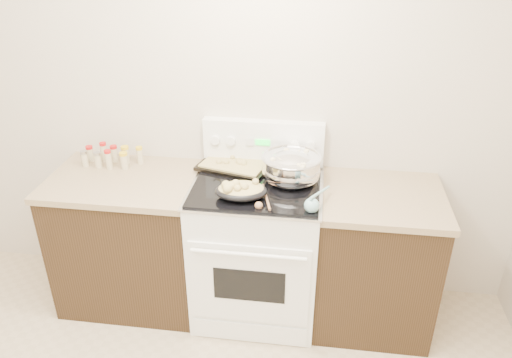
# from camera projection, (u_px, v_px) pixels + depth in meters

# --- Properties ---
(room_shell) EXTENTS (4.10, 3.60, 2.75)m
(room_shell) POSITION_uv_depth(u_px,v_px,m) (65.00, 177.00, 1.39)
(room_shell) COLOR beige
(room_shell) RESTS_ON ground
(counter_left) EXTENTS (0.93, 0.67, 0.92)m
(counter_left) POSITION_uv_depth(u_px,v_px,m) (133.00, 239.00, 3.28)
(counter_left) COLOR black
(counter_left) RESTS_ON ground
(counter_right) EXTENTS (0.73, 0.67, 0.92)m
(counter_right) POSITION_uv_depth(u_px,v_px,m) (374.00, 258.00, 3.10)
(counter_right) COLOR black
(counter_right) RESTS_ON ground
(kitchen_range) EXTENTS (0.78, 0.73, 1.22)m
(kitchen_range) POSITION_uv_depth(u_px,v_px,m) (257.00, 246.00, 3.17)
(kitchen_range) COLOR white
(kitchen_range) RESTS_ON ground
(mixing_bowl) EXTENTS (0.42, 0.42, 0.21)m
(mixing_bowl) POSITION_uv_depth(u_px,v_px,m) (291.00, 168.00, 2.95)
(mixing_bowl) COLOR silver
(mixing_bowl) RESTS_ON kitchen_range
(roasting_pan) EXTENTS (0.32, 0.25, 0.11)m
(roasting_pan) POSITION_uv_depth(u_px,v_px,m) (240.00, 190.00, 2.78)
(roasting_pan) COLOR black
(roasting_pan) RESTS_ON kitchen_range
(baking_sheet) EXTENTS (0.49, 0.40, 0.06)m
(baking_sheet) POSITION_uv_depth(u_px,v_px,m) (235.00, 164.00, 3.14)
(baking_sheet) COLOR black
(baking_sheet) RESTS_ON kitchen_range
(wooden_spoon) EXTENTS (0.09, 0.28, 0.04)m
(wooden_spoon) POSITION_uv_depth(u_px,v_px,m) (262.00, 202.00, 2.74)
(wooden_spoon) COLOR #9D6B47
(wooden_spoon) RESTS_ON kitchen_range
(blue_ladle) EXTENTS (0.14, 0.27, 0.10)m
(blue_ladle) POSITION_uv_depth(u_px,v_px,m) (313.00, 204.00, 2.67)
(blue_ladle) COLOR #79ACB4
(blue_ladle) RESTS_ON kitchen_range
(spice_jars) EXTENTS (0.38, 0.15, 0.13)m
(spice_jars) POSITION_uv_depth(u_px,v_px,m) (111.00, 156.00, 3.20)
(spice_jars) COLOR #BFB28C
(spice_jars) RESTS_ON counter_left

